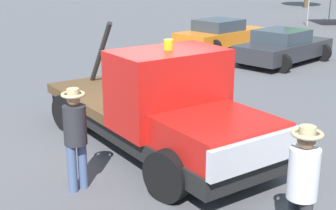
# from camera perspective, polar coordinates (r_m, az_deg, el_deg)

# --- Properties ---
(ground_plane) EXTENTS (160.00, 160.00, 0.00)m
(ground_plane) POSITION_cam_1_polar(r_m,az_deg,el_deg) (10.09, -2.13, -5.16)
(ground_plane) COLOR #545459
(tow_truck) EXTENTS (6.56, 3.48, 2.51)m
(tow_truck) POSITION_cam_1_polar(r_m,az_deg,el_deg) (9.46, -0.93, -0.58)
(tow_truck) COLOR black
(tow_truck) RESTS_ON ground
(person_near_truck) EXTENTS (0.41, 0.41, 1.86)m
(person_near_truck) POSITION_cam_1_polar(r_m,az_deg,el_deg) (6.35, 16.10, -8.99)
(person_near_truck) COLOR #38383D
(person_near_truck) RESTS_ON ground
(person_at_hood) EXTENTS (0.40, 0.40, 1.82)m
(person_at_hood) POSITION_cam_1_polar(r_m,az_deg,el_deg) (8.03, -11.23, -3.20)
(person_at_hood) COLOR #475B84
(person_at_hood) RESTS_ON ground
(parked_car_orange) EXTENTS (2.69, 4.69, 1.34)m
(parked_car_orange) POSITION_cam_1_polar(r_m,az_deg,el_deg) (21.76, 6.45, 8.56)
(parked_car_orange) COLOR orange
(parked_car_orange) RESTS_ON ground
(parked_car_charcoal) EXTENTS (2.61, 4.47, 1.34)m
(parked_car_charcoal) POSITION_cam_1_polar(r_m,az_deg,el_deg) (18.88, 13.87, 6.89)
(parked_car_charcoal) COLOR #2D2D33
(parked_car_charcoal) RESTS_ON ground
(traffic_cone) EXTENTS (0.40, 0.40, 0.55)m
(traffic_cone) POSITION_cam_1_polar(r_m,az_deg,el_deg) (12.04, 7.11, -0.28)
(traffic_cone) COLOR black
(traffic_cone) RESTS_ON ground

